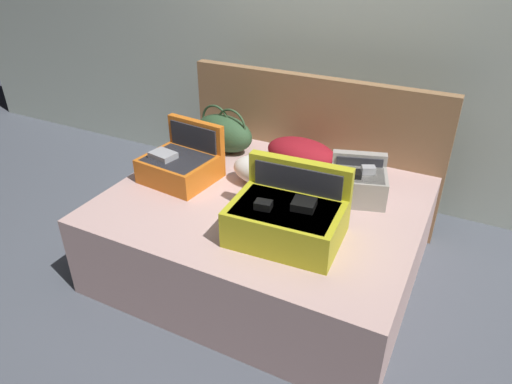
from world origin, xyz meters
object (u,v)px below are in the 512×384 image
Objects in this scene: hard_case_large at (287,217)px; duffel_bag at (224,133)px; pillow_near_headboard at (301,153)px; hard_case_medium at (181,164)px; hard_case_small at (358,183)px; pillow_center_head at (272,172)px; bed at (264,233)px.

duffel_bag is at bearing 133.37° from hard_case_large.
duffel_bag is at bearing -178.15° from pillow_near_headboard.
hard_case_large reaches higher than hard_case_medium.
hard_case_large is 0.85m from pillow_near_headboard.
duffel_bag is at bearing 150.86° from hard_case_small.
hard_case_medium reaches higher than pillow_near_headboard.
duffel_bag is at bearing 93.14° from hard_case_medium.
pillow_center_head is at bearing -31.83° from duffel_bag.
pillow_center_head is (-0.52, -0.11, 0.00)m from hard_case_small.
hard_case_medium reaches higher than hard_case_small.
pillow_near_headboard is (-0.25, 0.81, -0.03)m from hard_case_large.
hard_case_medium is 1.17× the size of hard_case_small.
hard_case_large is at bearing -127.67° from hard_case_small.
hard_case_small is (0.21, 0.57, -0.02)m from hard_case_large.
hard_case_small is 0.80× the size of duffel_bag.
hard_case_small is 0.80× the size of pillow_near_headboard.
hard_case_large reaches higher than duffel_bag.
hard_case_medium reaches higher than duffel_bag.
hard_case_medium is at bearing -92.60° from duffel_bag.
pillow_near_headboard is (-0.47, 0.24, -0.01)m from hard_case_small.
pillow_near_headboard is at bearing 81.42° from pillow_center_head.
hard_case_large is 1.19× the size of duffel_bag.
duffel_bag is (-0.56, 0.49, 0.40)m from bed.
hard_case_medium is at bearing -139.58° from pillow_near_headboard.
hard_case_large is 1.16m from duffel_bag.
bed is 0.62m from pillow_near_headboard.
hard_case_medium is 0.92× the size of pillow_center_head.
bed is 3.70× the size of pillow_near_headboard.
hard_case_small is 1.08m from duffel_bag.
hard_case_medium is at bearing 177.39° from hard_case_small.
duffel_bag reaches higher than pillow_near_headboard.
hard_case_small is at bearing -27.70° from pillow_near_headboard.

